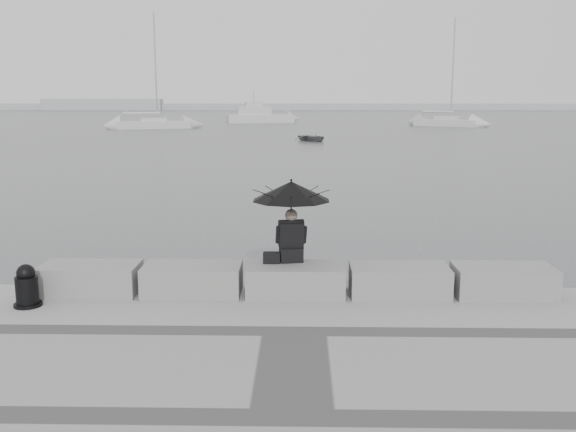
{
  "coord_description": "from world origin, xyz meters",
  "views": [
    {
      "loc": [
        0.09,
        -10.61,
        3.74
      ],
      "look_at": [
        -0.19,
        3.0,
        1.17
      ],
      "focal_mm": 40.0,
      "sensor_mm": 36.0,
      "label": 1
    }
  ],
  "objects_px": {
    "seated_person": "(291,200)",
    "motor_cruiser": "(260,116)",
    "sailboat_left": "(153,124)",
    "dinghy": "(313,138)",
    "sailboat_right": "(447,122)",
    "mooring_bollard": "(27,289)"
  },
  "relations": [
    {
      "from": "seated_person",
      "to": "motor_cruiser",
      "type": "bearing_deg",
      "value": 83.88
    },
    {
      "from": "motor_cruiser",
      "to": "sailboat_left",
      "type": "bearing_deg",
      "value": -138.2
    },
    {
      "from": "dinghy",
      "to": "sailboat_left",
      "type": "bearing_deg",
      "value": 93.85
    },
    {
      "from": "sailboat_left",
      "to": "motor_cruiser",
      "type": "xyz_separation_m",
      "value": [
        11.19,
        15.89,
        0.38
      ]
    },
    {
      "from": "sailboat_left",
      "to": "sailboat_right",
      "type": "xyz_separation_m",
      "value": [
        34.57,
        6.3,
        0.01
      ]
    },
    {
      "from": "seated_person",
      "to": "sailboat_right",
      "type": "xyz_separation_m",
      "value": [
        17.9,
        68.84,
        -1.51
      ]
    },
    {
      "from": "mooring_bollard",
      "to": "motor_cruiser",
      "type": "height_order",
      "value": "motor_cruiser"
    },
    {
      "from": "motor_cruiser",
      "to": "dinghy",
      "type": "distance_m",
      "value": 36.21
    },
    {
      "from": "sailboat_left",
      "to": "dinghy",
      "type": "bearing_deg",
      "value": -68.91
    },
    {
      "from": "sailboat_right",
      "to": "dinghy",
      "type": "relative_size",
      "value": 3.98
    },
    {
      "from": "seated_person",
      "to": "sailboat_right",
      "type": "relative_size",
      "value": 0.11
    },
    {
      "from": "motor_cruiser",
      "to": "dinghy",
      "type": "xyz_separation_m",
      "value": [
        6.57,
        -35.61,
        -0.62
      ]
    },
    {
      "from": "motor_cruiser",
      "to": "dinghy",
      "type": "relative_size",
      "value": 2.91
    },
    {
      "from": "seated_person",
      "to": "motor_cruiser",
      "type": "relative_size",
      "value": 0.15
    },
    {
      "from": "seated_person",
      "to": "sailboat_left",
      "type": "height_order",
      "value": "sailboat_left"
    },
    {
      "from": "sailboat_right",
      "to": "motor_cruiser",
      "type": "relative_size",
      "value": 1.37
    },
    {
      "from": "sailboat_left",
      "to": "dinghy",
      "type": "relative_size",
      "value": 3.98
    },
    {
      "from": "seated_person",
      "to": "sailboat_right",
      "type": "distance_m",
      "value": 71.15
    },
    {
      "from": "sailboat_left",
      "to": "dinghy",
      "type": "height_order",
      "value": "sailboat_left"
    },
    {
      "from": "seated_person",
      "to": "sailboat_left",
      "type": "distance_m",
      "value": 64.74
    },
    {
      "from": "mooring_bollard",
      "to": "dinghy",
      "type": "relative_size",
      "value": 0.21
    },
    {
      "from": "seated_person",
      "to": "mooring_bollard",
      "type": "relative_size",
      "value": 2.04
    }
  ]
}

